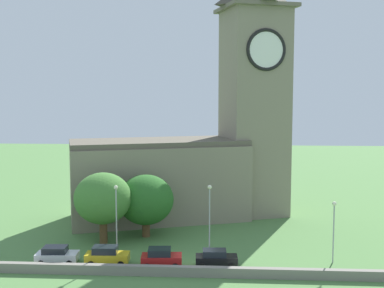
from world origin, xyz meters
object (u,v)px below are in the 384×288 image
(streetlamp_central, at_px, (210,210))
(car_yellow, at_px, (107,256))
(church, at_px, (205,138))
(car_red, at_px, (161,258))
(tree_by_tower, at_px, (146,200))
(car_black, at_px, (216,258))
(tree_churchyard, at_px, (103,199))
(streetlamp_east_mid, at_px, (334,221))
(car_white, at_px, (57,255))
(streetlamp_west_mid, at_px, (116,210))

(streetlamp_central, bearing_deg, car_yellow, -163.48)
(church, xyz_separation_m, car_red, (-3.54, -20.93, -9.98))
(car_red, xyz_separation_m, streetlamp_central, (4.70, 3.25, 4.12))
(car_yellow, relative_size, car_red, 1.07)
(church, relative_size, tree_by_tower, 4.46)
(car_black, xyz_separation_m, tree_by_tower, (-8.53, 9.76, 3.64))
(car_black, distance_m, tree_churchyard, 15.35)
(tree_by_tower, bearing_deg, streetlamp_east_mid, -21.10)
(car_black, bearing_deg, car_yellow, -178.52)
(car_yellow, bearing_deg, car_red, -2.31)
(car_yellow, bearing_deg, car_white, 178.23)
(car_black, bearing_deg, streetlamp_central, 104.89)
(streetlamp_west_mid, distance_m, tree_by_tower, 7.79)
(car_yellow, xyz_separation_m, car_red, (5.51, -0.22, -0.01))
(church, distance_m, tree_churchyard, 18.44)
(streetlamp_central, xyz_separation_m, tree_churchyard, (-12.29, 4.13, 0.13))
(streetlamp_central, bearing_deg, car_white, -169.44)
(church, distance_m, streetlamp_west_mid, 20.95)
(church, xyz_separation_m, car_black, (1.89, -20.42, -10.08))
(car_white, bearing_deg, tree_churchyard, 66.10)
(streetlamp_central, bearing_deg, church, 93.77)
(car_black, bearing_deg, tree_by_tower, 131.14)
(car_red, bearing_deg, church, 80.40)
(car_black, bearing_deg, streetlamp_east_mid, 9.06)
(streetlamp_central, distance_m, tree_by_tower, 10.51)
(car_yellow, relative_size, car_black, 1.05)
(tree_churchyard, bearing_deg, streetlamp_central, -18.58)
(streetlamp_central, xyz_separation_m, streetlamp_east_mid, (12.60, -0.85, -0.79))
(car_white, relative_size, streetlamp_west_mid, 0.56)
(car_white, relative_size, car_red, 1.04)
(car_black, xyz_separation_m, streetlamp_west_mid, (-10.46, 2.24, 4.18))
(streetlamp_west_mid, bearing_deg, streetlamp_central, 2.97)
(car_black, relative_size, tree_churchyard, 0.52)
(streetlamp_east_mid, bearing_deg, tree_by_tower, 158.90)
(car_black, bearing_deg, tree_churchyard, 152.15)
(car_red, height_order, streetlamp_central, streetlamp_central)
(car_black, bearing_deg, car_red, -174.70)
(car_white, xyz_separation_m, streetlamp_east_mid, (27.99, 2.01, 3.41))
(car_black, height_order, streetlamp_west_mid, streetlamp_west_mid)
(car_black, bearing_deg, car_white, -179.57)
(streetlamp_west_mid, xyz_separation_m, tree_by_tower, (1.93, 7.52, -0.55))
(tree_churchyard, bearing_deg, tree_by_tower, 32.76)
(streetlamp_west_mid, height_order, tree_by_tower, streetlamp_west_mid)
(car_black, xyz_separation_m, tree_churchyard, (-13.02, 6.88, 4.35))
(streetlamp_west_mid, height_order, streetlamp_central, streetlamp_central)
(car_white, height_order, car_black, car_white)
(car_black, relative_size, streetlamp_west_mid, 0.55)
(car_red, relative_size, streetlamp_east_mid, 0.66)
(car_red, relative_size, car_black, 0.98)
(streetlamp_central, relative_size, tree_by_tower, 1.03)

